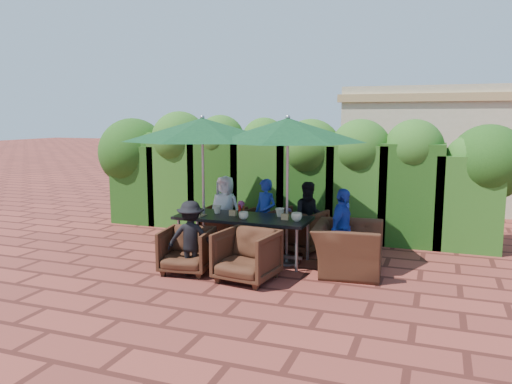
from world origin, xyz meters
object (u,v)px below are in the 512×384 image
(chair_far_mid, at_px, (261,226))
(dining_table, at_px, (243,221))
(umbrella_left, at_px, (202,129))
(chair_far_left, at_px, (223,224))
(chair_far_right, at_px, (299,228))
(chair_end_right, at_px, (348,240))
(chair_near_left, at_px, (187,248))
(umbrella_right, at_px, (288,130))
(chair_near_right, at_px, (247,253))

(chair_far_mid, bearing_deg, dining_table, 101.02)
(umbrella_left, xyz_separation_m, chair_far_mid, (0.71, 1.00, -1.84))
(chair_far_mid, bearing_deg, chair_far_left, 18.83)
(umbrella_left, height_order, chair_far_right, umbrella_left)
(umbrella_left, bearing_deg, chair_far_mid, 54.68)
(chair_end_right, bearing_deg, chair_near_left, 105.73)
(chair_far_right, height_order, chair_end_right, chair_end_right)
(chair_far_left, relative_size, chair_far_right, 0.92)
(chair_far_left, height_order, chair_far_mid, chair_far_left)
(dining_table, bearing_deg, umbrella_left, -178.16)
(chair_far_left, relative_size, chair_far_mid, 1.05)
(umbrella_right, bearing_deg, chair_end_right, -8.62)
(umbrella_left, bearing_deg, umbrella_right, 3.50)
(chair_far_right, relative_size, chair_end_right, 0.73)
(umbrella_left, xyz_separation_m, umbrella_right, (1.49, 0.09, -0.00))
(dining_table, xyz_separation_m, umbrella_right, (0.76, 0.07, 1.54))
(chair_far_right, relative_size, chair_near_left, 1.11)
(chair_far_mid, distance_m, chair_near_right, 2.07)
(chair_near_right, bearing_deg, umbrella_left, 147.95)
(umbrella_left, relative_size, chair_far_mid, 3.66)
(chair_far_mid, distance_m, chair_far_right, 0.79)
(chair_far_mid, height_order, chair_far_right, chair_far_right)
(umbrella_left, distance_m, umbrella_right, 1.49)
(chair_far_left, relative_size, chair_near_right, 0.93)
(dining_table, distance_m, chair_far_left, 1.18)
(umbrella_right, relative_size, chair_near_right, 3.03)
(dining_table, height_order, chair_end_right, chair_end_right)
(umbrella_right, xyz_separation_m, chair_far_right, (-0.00, 0.78, -1.79))
(umbrella_right, relative_size, chair_end_right, 2.17)
(umbrella_left, bearing_deg, chair_far_left, 91.84)
(umbrella_right, height_order, chair_near_left, umbrella_right)
(chair_far_left, bearing_deg, umbrella_right, 151.58)
(umbrella_left, bearing_deg, chair_end_right, -1.54)
(chair_near_right, bearing_deg, chair_end_right, 43.00)
(umbrella_right, relative_size, chair_near_left, 3.30)
(umbrella_left, height_order, chair_far_mid, umbrella_left)
(dining_table, bearing_deg, umbrella_right, 5.09)
(dining_table, height_order, chair_near_right, chair_near_right)
(chair_far_left, bearing_deg, umbrella_left, 90.94)
(chair_far_left, height_order, chair_far_right, chair_far_right)
(umbrella_left, relative_size, umbrella_right, 1.07)
(chair_near_left, distance_m, chair_end_right, 2.53)
(dining_table, bearing_deg, chair_near_right, -65.48)
(chair_far_mid, distance_m, chair_near_left, 2.02)
(umbrella_left, relative_size, chair_near_right, 3.25)
(chair_near_left, bearing_deg, umbrella_right, 30.50)
(chair_far_right, xyz_separation_m, chair_near_left, (-1.32, -1.82, -0.04))
(chair_near_left, distance_m, chair_near_right, 1.03)
(chair_end_right, bearing_deg, chair_far_mid, 55.10)
(chair_near_right, bearing_deg, chair_near_left, -175.36)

